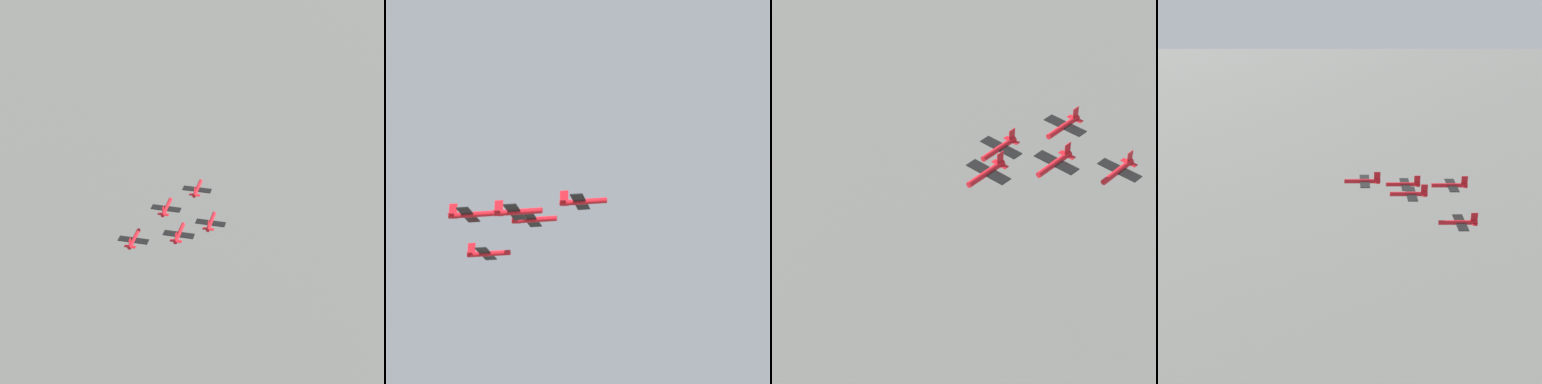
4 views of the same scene
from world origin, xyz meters
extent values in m
cylinder|color=red|center=(-29.75, 21.51, 106.88)|extent=(3.89, 8.36, 1.04)
cube|color=black|center=(-29.56, 20.98, 106.88)|extent=(8.25, 4.85, 0.17)
cube|color=red|center=(-28.55, 18.22, 108.18)|extent=(0.64, 1.47, 2.08)
cube|color=red|center=(-28.55, 18.22, 106.88)|extent=(3.20, 2.01, 0.11)
cylinder|color=red|center=(-31.94, 9.69, 106.24)|extent=(3.89, 8.36, 1.04)
cube|color=black|center=(-31.74, 9.16, 106.24)|extent=(8.25, 4.85, 0.17)
cube|color=red|center=(-30.74, 6.40, 107.54)|extent=(0.64, 1.47, 2.08)
cube|color=red|center=(-30.74, 6.40, 106.24)|extent=(3.20, 2.01, 0.11)
cylinder|color=red|center=(-20.48, 13.86, 103.48)|extent=(3.89, 8.36, 1.04)
cube|color=black|center=(-20.29, 13.32, 103.48)|extent=(8.25, 4.85, 0.17)
cube|color=red|center=(-19.29, 10.57, 104.78)|extent=(0.64, 1.47, 2.08)
cube|color=red|center=(-19.29, 10.57, 103.48)|extent=(3.20, 2.01, 0.11)
cylinder|color=red|center=(-34.12, -2.13, 102.05)|extent=(3.89, 8.36, 1.04)
cube|color=black|center=(-33.93, -2.66, 102.05)|extent=(8.25, 4.85, 0.17)
cube|color=red|center=(-32.92, -5.42, 103.35)|extent=(0.64, 1.47, 2.08)
cube|color=red|center=(-32.92, -5.42, 102.05)|extent=(3.20, 2.01, 0.11)
cylinder|color=red|center=(-22.67, 2.04, 105.77)|extent=(3.89, 8.36, 1.04)
cube|color=black|center=(-22.48, 1.51, 105.77)|extent=(8.25, 4.85, 0.17)
cube|color=red|center=(-21.47, -1.25, 107.07)|extent=(0.64, 1.47, 2.08)
cube|color=red|center=(-21.47, -1.25, 105.77)|extent=(3.20, 2.01, 0.11)
camera|label=1|loc=(65.98, -127.18, 214.24)|focal=70.00mm
camera|label=2|loc=(101.51, 97.66, 50.56)|focal=85.00mm
camera|label=3|loc=(-133.54, 79.29, 196.42)|focal=85.00mm
camera|label=4|loc=(-140.63, -15.04, 155.19)|focal=50.00mm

